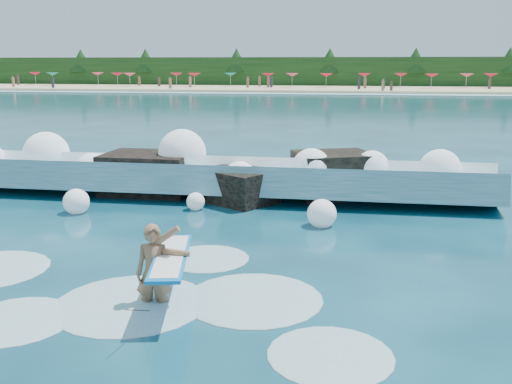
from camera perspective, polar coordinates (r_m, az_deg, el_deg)
ground at (r=11.24m, az=-9.34°, el=-7.93°), size 200.00×200.00×0.00m
beach at (r=88.09m, az=7.24°, el=10.19°), size 140.00×20.00×0.40m
wet_band at (r=77.12m, az=6.90°, el=9.73°), size 140.00×5.00×0.08m
treeline at (r=98.02m, az=7.52°, el=11.77°), size 140.00×4.00×5.00m
breaking_wave at (r=17.53m, az=-5.52°, el=1.42°), size 17.21×2.72×1.48m
rock_cluster at (r=17.35m, az=-2.51°, el=1.27°), size 8.42×3.64×1.56m
surfer_with_board at (r=9.60m, az=-9.79°, el=-7.68°), size 1.10×2.88×1.67m
wave_spray at (r=17.39m, az=-6.63°, el=2.81°), size 15.00×4.40×2.04m
surf_foam at (r=10.25m, az=-11.55°, el=-10.11°), size 8.74×5.40×0.13m
beach_umbrellas at (r=89.79m, az=7.30°, el=11.54°), size 112.64×6.65×0.50m
beachgoers at (r=86.24m, az=-1.74°, el=10.81°), size 98.34×13.34×1.93m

